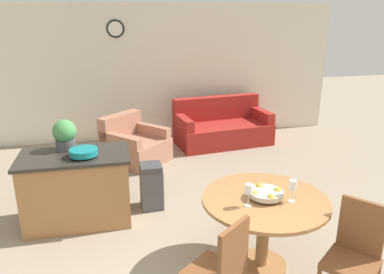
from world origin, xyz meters
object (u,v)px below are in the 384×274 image
trash_bin (151,186)px  dining_table (264,214)px  kitchen_island (77,188)px  wine_glass_left (249,190)px  dining_chair_near_right (355,251)px  teal_bowl (84,152)px  wine_glass_right (293,186)px  fruit_bowl (266,193)px  dining_chair_near_left (221,268)px  potted_plant (65,134)px  couch (222,128)px  armchair (134,146)px

trash_bin → dining_table: bearing=-57.9°
kitchen_island → wine_glass_left: bearing=-41.5°
dining_chair_near_right → teal_bowl: teal_bowl is taller
wine_glass_right → kitchen_island: size_ratio=0.17×
fruit_bowl → kitchen_island: size_ratio=0.26×
dining_chair_near_left → wine_glass_right: bearing=-8.8°
dining_chair_near_right → wine_glass_right: (-0.37, 0.50, 0.43)m
wine_glass_right → kitchen_island: 2.60m
dining_table → dining_chair_near_left: bearing=-136.5°
potted_plant → trash_bin: 1.29m
dining_table → potted_plant: 2.56m
fruit_bowl → wine_glass_left: 0.27m
teal_bowl → potted_plant: size_ratio=0.87×
dining_table → kitchen_island: kitchen_island is taller
potted_plant → dining_table: bearing=-38.2°
kitchen_island → trash_bin: 0.95m
teal_bowl → couch: teal_bowl is taller
teal_bowl → couch: size_ratio=0.17×
dining_chair_near_left → dining_chair_near_right: bearing=-39.7°
dining_chair_near_right → potted_plant: potted_plant is taller
wine_glass_left → armchair: bearing=103.8°
dining_table → teal_bowl: bearing=144.6°
wine_glass_right → potted_plant: potted_plant is taller
couch → armchair: couch is taller
dining_chair_near_left → armchair: (-0.43, 3.84, -0.24)m
trash_bin → dining_chair_near_right: bearing=-54.2°
dining_table → armchair: armchair is taller
dining_chair_near_right → trash_bin: size_ratio=1.56×
wine_glass_left → couch: bearing=76.2°
fruit_bowl → dining_table: bearing=39.9°
dining_chair_near_right → couch: (0.17, 4.48, -0.21)m
dining_chair_near_right → kitchen_island: 3.15m
kitchen_island → armchair: (0.83, 1.90, -0.17)m
kitchen_island → teal_bowl: teal_bowl is taller
fruit_bowl → potted_plant: size_ratio=0.90×
dining_table → couch: size_ratio=0.64×
fruit_bowl → potted_plant: potted_plant is taller
dining_table → wine_glass_right: size_ratio=5.61×
wine_glass_right → teal_bowl: wine_glass_right is taller
wine_glass_right → trash_bin: wine_glass_right is taller
armchair → couch: bearing=-23.7°
couch → armchair: bearing=-168.3°
wine_glass_left → wine_glass_right: bearing=-1.2°
kitchen_island → couch: couch is taller
couch → trash_bin: bearing=-132.8°
dining_table → wine_glass_left: wine_glass_left is taller
dining_table → wine_glass_right: bearing=-28.4°
dining_chair_near_left → fruit_bowl: 0.91m
wine_glass_left → armchair: wine_glass_left is taller
dining_table → teal_bowl: (-1.75, 1.24, 0.35)m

